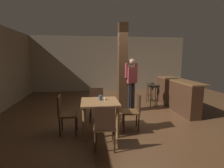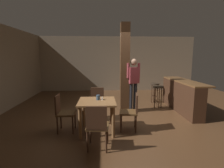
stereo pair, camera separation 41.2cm
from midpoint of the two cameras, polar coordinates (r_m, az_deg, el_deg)
The scene contains 14 objects.
ground_plane at distance 5.08m, azimuth 3.79°, elevation -11.58°, with size 10.80×10.80×0.00m, color #4C301C.
wall_back at distance 9.21m, azimuth -1.93°, elevation 6.58°, with size 8.00×0.10×2.80m, color gray.
pillar at distance 5.53m, azimuth 1.35°, elevation 5.01°, with size 0.28×0.28×2.80m, color #422816.
dining_table at distance 4.14m, azimuth -6.87°, elevation -7.47°, with size 0.86×0.86×0.75m.
chair_south at distance 3.37m, azimuth -5.98°, elevation -13.31°, with size 0.46×0.46×0.89m.
chair_north at distance 4.98m, azimuth -7.44°, elevation -5.93°, with size 0.45×0.45×0.89m.
chair_west at distance 4.26m, azimuth -17.89°, elevation -8.86°, with size 0.42×0.42×0.89m.
chair_east at distance 4.29m, azimuth 4.40°, elevation -8.34°, with size 0.47×0.47×0.89m.
napkin_cup at distance 4.18m, azimuth -6.60°, elevation -4.49°, with size 0.09×0.09×0.12m, color #33475B.
salt_shaker at distance 4.17m, azimuth -5.20°, elevation -4.85°, with size 0.03×0.03×0.07m, color silver.
standing_person at distance 5.56m, azimuth 4.16°, elevation 0.89°, with size 0.47×0.31×1.72m.
bar_counter at distance 6.26m, azimuth 18.46°, elevation -3.17°, with size 0.56×2.34×1.01m.
bar_stool_near at distance 6.30m, azimuth 11.81°, elevation -2.19°, with size 0.36×0.36×0.77m.
bar_stool_mid at distance 6.99m, azimuth 10.55°, elevation -1.18°, with size 0.34×0.34×0.76m.
Camera 1 is at (-1.20, -4.63, 1.78)m, focal length 28.00 mm.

